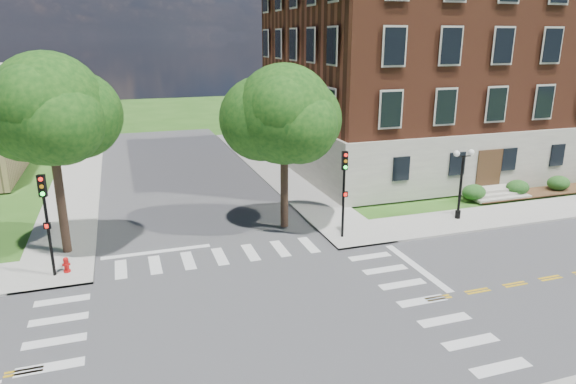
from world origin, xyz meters
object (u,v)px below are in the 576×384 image
object	(u,v)px
traffic_signal_ne	(344,183)
twin_lamp_west	(461,180)
fire_hydrant	(66,265)
traffic_signal_nw	(46,213)

from	to	relation	value
traffic_signal_ne	twin_lamp_west	world-z (taller)	traffic_signal_ne
fire_hydrant	traffic_signal_ne	bearing A→B (deg)	0.06
traffic_signal_nw	twin_lamp_west	size ratio (longest dim) A/B	1.13
traffic_signal_ne	traffic_signal_nw	bearing A→B (deg)	-179.18
fire_hydrant	traffic_signal_nw	bearing A→B (deg)	-159.45
traffic_signal_nw	twin_lamp_west	xyz separation A→B (m)	(22.46, 0.78, -0.66)
traffic_signal_ne	traffic_signal_nw	world-z (taller)	same
traffic_signal_ne	fire_hydrant	bearing A→B (deg)	-179.94
twin_lamp_west	fire_hydrant	xyz separation A→B (m)	(-21.94, -0.58, -2.06)
traffic_signal_ne	twin_lamp_west	xyz separation A→B (m)	(7.88, 0.57, -0.66)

